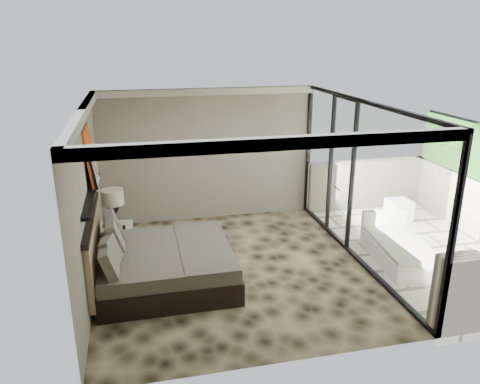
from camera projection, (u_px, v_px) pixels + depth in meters
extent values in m
plane|color=black|center=(232.00, 269.00, 8.01)|extent=(5.00, 5.00, 0.00)
cube|color=silver|center=(231.00, 105.00, 7.12)|extent=(4.50, 5.00, 0.02)
cube|color=gray|center=(208.00, 155.00, 9.86)|extent=(4.50, 0.02, 2.80)
cube|color=gray|center=(88.00, 202.00, 7.09)|extent=(0.02, 5.00, 2.80)
cube|color=white|center=(360.00, 183.00, 8.04)|extent=(0.08, 5.00, 2.80)
cube|color=#E9E6C7|center=(427.00, 251.00, 8.82)|extent=(3.00, 5.00, 0.12)
cube|color=black|center=(92.00, 194.00, 7.16)|extent=(0.12, 2.20, 0.05)
cube|color=black|center=(167.00, 272.00, 7.54)|extent=(2.11, 2.01, 0.36)
cube|color=#5D584E|center=(166.00, 255.00, 7.45)|extent=(2.05, 1.95, 0.22)
cube|color=#4D4A43|center=(203.00, 245.00, 7.54)|extent=(0.80, 1.99, 0.03)
cube|color=#9B8862|center=(94.00, 249.00, 7.15)|extent=(0.08, 2.11, 1.00)
cube|color=black|center=(118.00, 238.00, 8.55)|extent=(0.63, 0.63, 0.57)
cone|color=black|center=(115.00, 222.00, 8.39)|extent=(0.22, 0.22, 0.20)
cone|color=black|center=(114.00, 212.00, 8.33)|extent=(0.22, 0.22, 0.20)
cylinder|color=beige|center=(112.00, 197.00, 8.24)|extent=(0.39, 0.39, 0.27)
cube|color=#AE110E|center=(90.00, 155.00, 7.50)|extent=(0.13, 0.90, 0.90)
cube|color=black|center=(94.00, 167.00, 7.37)|extent=(0.11, 0.50, 0.60)
cube|color=white|center=(398.00, 210.00, 10.07)|extent=(0.47, 0.47, 0.46)
cube|color=white|center=(400.00, 253.00, 8.25)|extent=(1.03, 1.77, 0.29)
cube|color=beige|center=(401.00, 244.00, 8.19)|extent=(0.98, 1.66, 0.08)
cube|color=white|center=(384.00, 220.00, 8.89)|extent=(0.85, 0.22, 0.37)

